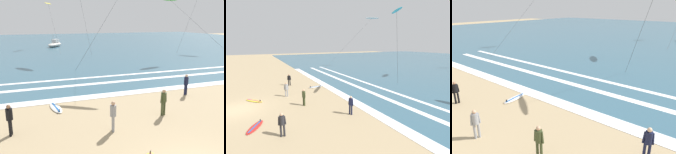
% 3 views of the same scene
% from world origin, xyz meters
% --- Properties ---
extents(wave_foam_shoreline, '(41.18, 1.09, 0.01)m').
position_xyz_m(wave_foam_shoreline, '(-0.92, 10.35, 0.01)').
color(wave_foam_shoreline, white).
rests_on(wave_foam_shoreline, ocean_surface).
extents(wave_foam_mid_break, '(40.75, 0.67, 0.01)m').
position_xyz_m(wave_foam_mid_break, '(-1.37, 13.90, 0.01)').
color(wave_foam_mid_break, white).
rests_on(wave_foam_mid_break, ocean_surface).
extents(wave_foam_outer_break, '(42.52, 0.53, 0.01)m').
position_xyz_m(wave_foam_outer_break, '(-0.88, 16.32, 0.01)').
color(wave_foam_outer_break, white).
rests_on(wave_foam_outer_break, ocean_surface).
extents(surfer_left_far, '(0.32, 0.52, 1.60)m').
position_xyz_m(surfer_left_far, '(-6.68, 5.82, 0.96)').
color(surfer_left_far, black).
rests_on(surfer_left_far, ground).
extents(surfer_background_far, '(0.51, 0.32, 1.60)m').
position_xyz_m(surfer_background_far, '(5.50, 8.42, 0.96)').
color(surfer_background_far, '#141938').
rests_on(surfer_background_far, ground).
extents(surfer_mid_group, '(0.32, 0.51, 1.60)m').
position_xyz_m(surfer_mid_group, '(-1.79, 4.56, 0.96)').
color(surfer_mid_group, gray).
rests_on(surfer_mid_group, ground).
extents(surfer_left_near, '(0.51, 0.32, 1.60)m').
position_xyz_m(surfer_left_near, '(1.75, 5.53, 0.96)').
color(surfer_left_near, '#384223').
rests_on(surfer_left_near, ground).
extents(surfboard_near_water, '(0.89, 2.16, 0.25)m').
position_xyz_m(surfboard_near_water, '(-4.15, 8.82, 0.05)').
color(surfboard_near_water, silver).
rests_on(surfboard_near_water, ground).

